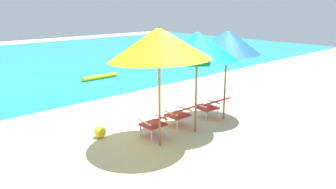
# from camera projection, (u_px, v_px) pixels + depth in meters

# --- Properties ---
(ground_plane) EXTENTS (40.00, 40.00, 0.00)m
(ground_plane) POSITION_uv_depth(u_px,v_px,m) (95.00, 94.00, 11.34)
(ground_plane) COLOR beige
(ocean_band) EXTENTS (40.00, 18.00, 0.01)m
(ocean_band) POSITION_uv_depth(u_px,v_px,m) (14.00, 63.00, 17.24)
(ocean_band) COLOR teal
(ocean_band) RESTS_ON ground_plane
(swim_buoy) EXTENTS (1.60, 0.18, 0.18)m
(swim_buoy) POSITION_uv_depth(u_px,v_px,m) (100.00, 77.00, 13.60)
(swim_buoy) COLOR yellow
(swim_buoy) RESTS_ON ocean_band
(lounge_chair_left) EXTENTS (0.56, 0.88, 0.68)m
(lounge_chair_left) POSITION_uv_depth(u_px,v_px,m) (158.00, 121.00, 7.51)
(lounge_chair_left) COLOR red
(lounge_chair_left) RESTS_ON ground_plane
(lounge_chair_center) EXTENTS (0.56, 0.88, 0.68)m
(lounge_chair_center) POSITION_uv_depth(u_px,v_px,m) (183.00, 112.00, 8.16)
(lounge_chair_center) COLOR red
(lounge_chair_center) RESTS_ON ground_plane
(lounge_chair_right) EXTENTS (0.61, 0.92, 0.68)m
(lounge_chair_right) POSITION_uv_depth(u_px,v_px,m) (212.00, 105.00, 8.75)
(lounge_chair_right) COLOR red
(lounge_chair_right) RESTS_ON ground_plane
(beach_umbrella_left) EXTENTS (2.34, 2.37, 2.64)m
(beach_umbrella_left) POSITION_uv_depth(u_px,v_px,m) (159.00, 44.00, 6.59)
(beach_umbrella_left) COLOR olive
(beach_umbrella_left) RESTS_ON ground_plane
(beach_umbrella_center) EXTENTS (1.94, 1.93, 2.45)m
(beach_umbrella_center) POSITION_uv_depth(u_px,v_px,m) (197.00, 45.00, 7.40)
(beach_umbrella_center) COLOR olive
(beach_umbrella_center) RESTS_ON ground_plane
(beach_umbrella_right) EXTENTS (2.42, 2.42, 2.42)m
(beach_umbrella_right) POSITION_uv_depth(u_px,v_px,m) (227.00, 42.00, 8.33)
(beach_umbrella_right) COLOR olive
(beach_umbrella_right) RESTS_ON ground_plane
(beach_ball) EXTENTS (0.28, 0.28, 0.28)m
(beach_ball) POSITION_uv_depth(u_px,v_px,m) (100.00, 132.00, 7.58)
(beach_ball) COLOR yellow
(beach_ball) RESTS_ON ground_plane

